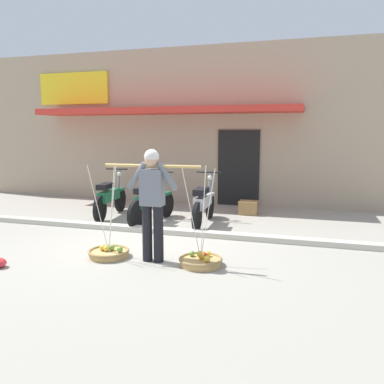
% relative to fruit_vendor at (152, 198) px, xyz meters
% --- Properties ---
extents(ground_plane, '(90.00, 90.00, 0.00)m').
position_rel_fruit_vendor_xyz_m(ground_plane, '(-0.48, 0.92, -0.98)').
color(ground_plane, '#9E998C').
extents(sidewalk_curb, '(20.00, 0.24, 0.10)m').
position_rel_fruit_vendor_xyz_m(sidewalk_curb, '(-0.48, 1.62, -0.93)').
color(sidewalk_curb, '#BAB4A5').
rests_on(sidewalk_curb, ground).
extents(fruit_vendor, '(1.49, 0.22, 1.70)m').
position_rel_fruit_vendor_xyz_m(fruit_vendor, '(0.00, 0.00, 0.00)').
color(fruit_vendor, black).
rests_on(fruit_vendor, ground).
extents(fruit_basket_left_side, '(0.65, 0.65, 1.45)m').
position_rel_fruit_vendor_xyz_m(fruit_basket_left_side, '(-0.74, -0.02, -0.90)').
color(fruit_basket_left_side, tan).
rests_on(fruit_basket_left_side, ground).
extents(fruit_basket_right_side, '(0.65, 0.65, 1.45)m').
position_rel_fruit_vendor_xyz_m(fruit_basket_right_side, '(0.75, 0.02, -0.90)').
color(fruit_basket_right_side, tan).
rests_on(fruit_basket_right_side, ground).
extents(motorcycle_nearest_shop, '(0.54, 1.82, 1.09)m').
position_rel_fruit_vendor_xyz_m(motorcycle_nearest_shop, '(-2.16, 2.69, -0.52)').
color(motorcycle_nearest_shop, black).
rests_on(motorcycle_nearest_shop, ground).
extents(motorcycle_second_in_row, '(0.54, 1.81, 1.09)m').
position_rel_fruit_vendor_xyz_m(motorcycle_second_in_row, '(-1.01, 2.39, -0.52)').
color(motorcycle_second_in_row, black).
rests_on(motorcycle_second_in_row, ground).
extents(motorcycle_third_in_row, '(0.54, 1.82, 1.09)m').
position_rel_fruit_vendor_xyz_m(motorcycle_third_in_row, '(0.11, 2.55, -0.52)').
color(motorcycle_third_in_row, black).
rests_on(motorcycle_third_in_row, ground).
extents(storefront_building, '(13.00, 6.00, 4.20)m').
position_rel_fruit_vendor_xyz_m(storefront_building, '(-1.55, 7.52, 1.13)').
color(storefront_building, tan).
rests_on(storefront_building, ground).
extents(wooden_crate, '(0.44, 0.36, 0.32)m').
position_rel_fruit_vendor_xyz_m(wooden_crate, '(0.85, 3.91, -0.82)').
color(wooden_crate, olive).
rests_on(wooden_crate, ground).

